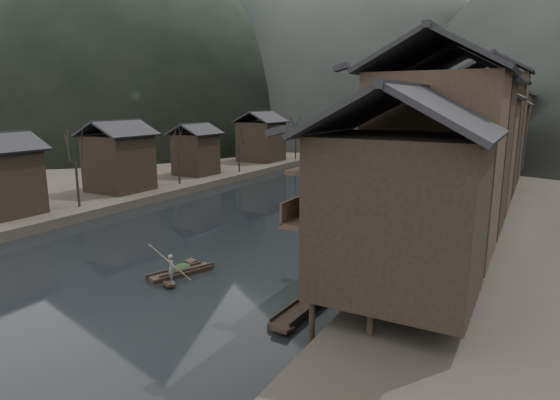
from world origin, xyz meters
The scene contains 12 objects.
water centered at (0.00, 0.00, 0.00)m, with size 300.00×300.00×0.00m, color black.
left_bank centered at (-35.00, 40.00, 0.60)m, with size 40.00×200.00×1.20m, color #2D2823.
stilt_houses centered at (17.28, 19.52, 9.10)m, with size 9.00×67.60×16.76m.
left_houses centered at (-20.50, 20.12, 5.66)m, with size 8.10×53.20×8.73m.
bare_trees centered at (-17.00, 21.99, 6.30)m, with size 3.84×74.60×7.68m.
moored_sampans centered at (12.08, 24.07, 0.20)m, with size 3.18×67.74×0.47m.
midriver_boats centered at (4.93, 43.79, 0.20)m, with size 12.17×31.53×0.45m.
stone_bridge centered at (0.00, 72.00, 5.11)m, with size 40.00×6.00×9.00m.
hero_sampan centered at (2.49, -5.97, 0.20)m, with size 2.52×4.73×0.43m.
cargo_heap centered at (2.40, -5.77, 0.75)m, with size 1.05×1.37×0.63m, color black.
boatman centered at (3.10, -7.52, 1.33)m, with size 0.66×0.43×1.80m, color #545356.
bamboo_pole centered at (3.30, -7.52, 3.96)m, with size 0.06×0.06×4.65m, color #8C7A51.
Camera 1 is at (22.60, -28.48, 11.38)m, focal length 30.00 mm.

